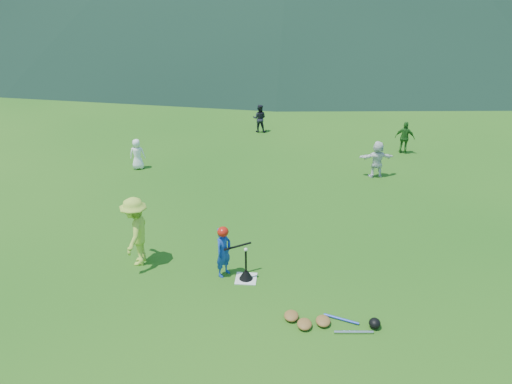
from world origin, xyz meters
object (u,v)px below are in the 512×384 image
Objects in this scene: batting_tee at (246,274)px; equipment_pile at (323,321)px; adult_coach at (136,232)px; fielder_a at (137,154)px; batter_child at (224,252)px; fielder_c at (405,138)px; home_plate at (246,279)px; fielder_b at (259,118)px; fielder_d at (377,159)px.

equipment_pile is (1.60, -1.33, -0.06)m from batting_tee.
batting_tee is 0.38× the size of equipment_pile.
adult_coach is 5.73m from fielder_a.
fielder_c is (5.24, 7.98, -0.00)m from batter_child.
fielder_b is at bearing 92.91° from home_plate.
batting_tee is at bearing 114.37° from fielder_a.
home_plate is at bearing 49.82° from fielder_d.
fielder_b is at bearing 92.91° from batting_tee.
equipment_pile is (2.11, -11.40, -0.48)m from fielder_b.
fielder_c reaches higher than fielder_a.
adult_coach is at bearing 96.33° from fielder_a.
fielder_b is 10.10m from batting_tee.
fielder_b is 0.94× the size of fielder_d.
equipment_pile is at bearing -39.77° from home_plate.
batter_child is 1.14× the size of fielder_a.
batter_child reaches higher than home_plate.
adult_coach is 1.60× the size of fielder_a.
fielder_c reaches higher than fielder_b.
adult_coach is 1.45× the size of fielder_b.
batter_child reaches higher than fielder_c.
adult_coach is (-2.48, 0.44, 0.79)m from home_plate.
home_plate is 0.39× the size of batter_child.
fielder_d is 6.87m from batting_tee.
home_plate is at bearing 0.00° from batting_tee.
adult_coach reaches higher than fielder_d.
fielder_a is at bearing -165.03° from adult_coach.
fielder_b reaches higher than fielder_a.
batting_tee reaches higher than home_plate.
adult_coach reaches higher than home_plate.
fielder_a is at bearing 128.48° from equipment_pile.
home_plate is 0.41× the size of fielder_b.
adult_coach reaches higher than batter_child.
batter_child is 1.68× the size of batting_tee.
batter_child is at bearing 79.29° from adult_coach.
home_plate is at bearing 75.78° from fielder_c.
batting_tee reaches higher than equipment_pile.
fielder_a is 5.54m from fielder_b.
batting_tee is (-3.49, -5.90, -0.46)m from fielder_d.
fielder_a is at bearing 125.13° from home_plate.
fielder_a is at bearing 125.13° from batting_tee.
fielder_b is (3.64, 4.17, 0.05)m from fielder_a.
fielder_a is at bearing 30.02° from fielder_c.
batter_child is 6.83m from fielder_a.
batting_tee is (0.00, 0.00, 0.12)m from home_plate.
batter_child is 2.02m from adult_coach.
fielder_b is 0.61× the size of equipment_pile.
home_plate is 2.08m from equipment_pile.
batting_tee is (-4.74, -8.12, -0.44)m from fielder_c.
adult_coach reaches higher than fielder_a.
home_plate is 0.76m from batter_child.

